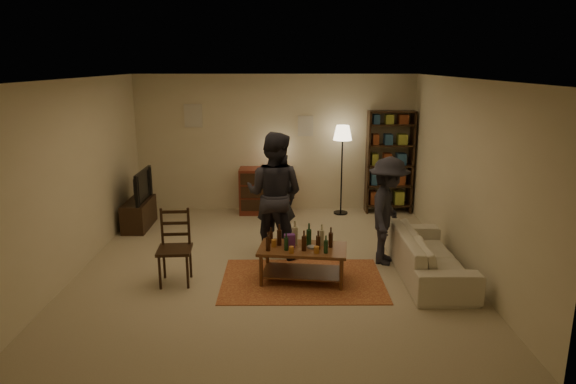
{
  "coord_description": "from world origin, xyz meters",
  "views": [
    {
      "loc": [
        0.2,
        -7.11,
        2.91
      ],
      "look_at": [
        0.24,
        0.1,
        1.09
      ],
      "focal_mm": 32.0,
      "sensor_mm": 36.0,
      "label": 1
    }
  ],
  "objects_px": {
    "tv_stand": "(139,207)",
    "floor_lamp": "(342,139)",
    "coffee_table": "(302,252)",
    "person_right": "(274,195)",
    "dresser": "(265,190)",
    "sofa": "(429,255)",
    "dining_chair": "(175,244)",
    "person_left": "(276,199)",
    "person_by_sofa": "(388,211)",
    "bookshelf": "(389,161)"
  },
  "relations": [
    {
      "from": "coffee_table",
      "to": "person_right",
      "type": "xyz_separation_m",
      "value": [
        -0.39,
        1.01,
        0.54
      ]
    },
    {
      "from": "coffee_table",
      "to": "sofa",
      "type": "bearing_deg",
      "value": 5.54
    },
    {
      "from": "bookshelf",
      "to": "person_left",
      "type": "xyz_separation_m",
      "value": [
        -2.19,
        -2.16,
        -0.19
      ]
    },
    {
      "from": "sofa",
      "to": "coffee_table",
      "type": "bearing_deg",
      "value": 95.54
    },
    {
      "from": "dresser",
      "to": "person_left",
      "type": "distance_m",
      "value": 2.14
    },
    {
      "from": "coffee_table",
      "to": "dining_chair",
      "type": "distance_m",
      "value": 1.72
    },
    {
      "from": "person_left",
      "to": "coffee_table",
      "type": "bearing_deg",
      "value": 101.5
    },
    {
      "from": "sofa",
      "to": "person_left",
      "type": "bearing_deg",
      "value": 64.68
    },
    {
      "from": "dresser",
      "to": "coffee_table",
      "type": "bearing_deg",
      "value": -79.41
    },
    {
      "from": "coffee_table",
      "to": "tv_stand",
      "type": "relative_size",
      "value": 1.18
    },
    {
      "from": "tv_stand",
      "to": "person_right",
      "type": "height_order",
      "value": "person_right"
    },
    {
      "from": "person_right",
      "to": "person_by_sofa",
      "type": "relative_size",
      "value": 1.2
    },
    {
      "from": "person_by_sofa",
      "to": "person_left",
      "type": "bearing_deg",
      "value": 92.16
    },
    {
      "from": "dresser",
      "to": "sofa",
      "type": "height_order",
      "value": "dresser"
    },
    {
      "from": "floor_lamp",
      "to": "person_left",
      "type": "height_order",
      "value": "floor_lamp"
    },
    {
      "from": "sofa",
      "to": "person_left",
      "type": "relative_size",
      "value": 1.23
    },
    {
      "from": "bookshelf",
      "to": "sofa",
      "type": "relative_size",
      "value": 0.97
    },
    {
      "from": "dining_chair",
      "to": "dresser",
      "type": "xyz_separation_m",
      "value": [
        1.1,
        3.29,
        -0.07
      ]
    },
    {
      "from": "person_right",
      "to": "bookshelf",
      "type": "bearing_deg",
      "value": -112.1
    },
    {
      "from": "dining_chair",
      "to": "tv_stand",
      "type": "bearing_deg",
      "value": 111.94
    },
    {
      "from": "coffee_table",
      "to": "person_right",
      "type": "distance_m",
      "value": 1.21
    },
    {
      "from": "sofa",
      "to": "person_left",
      "type": "height_order",
      "value": "person_left"
    },
    {
      "from": "sofa",
      "to": "person_by_sofa",
      "type": "bearing_deg",
      "value": 45.45
    },
    {
      "from": "bookshelf",
      "to": "sofa",
      "type": "distance_m",
      "value": 3.26
    },
    {
      "from": "coffee_table",
      "to": "dresser",
      "type": "relative_size",
      "value": 0.92
    },
    {
      "from": "person_left",
      "to": "person_right",
      "type": "distance_m",
      "value": 0.21
    },
    {
      "from": "dining_chair",
      "to": "sofa",
      "type": "distance_m",
      "value": 3.5
    },
    {
      "from": "bookshelf",
      "to": "sofa",
      "type": "bearing_deg",
      "value": -90.82
    },
    {
      "from": "tv_stand",
      "to": "bookshelf",
      "type": "distance_m",
      "value": 4.84
    },
    {
      "from": "dresser",
      "to": "bookshelf",
      "type": "xyz_separation_m",
      "value": [
        2.44,
        0.07,
        0.56
      ]
    },
    {
      "from": "dresser",
      "to": "person_left",
      "type": "xyz_separation_m",
      "value": [
        0.24,
        -2.1,
        0.37
      ]
    },
    {
      "from": "dining_chair",
      "to": "tv_stand",
      "type": "height_order",
      "value": "tv_stand"
    },
    {
      "from": "person_left",
      "to": "person_right",
      "type": "bearing_deg",
      "value": 78.31
    },
    {
      "from": "dining_chair",
      "to": "person_right",
      "type": "bearing_deg",
      "value": 33.62
    },
    {
      "from": "bookshelf",
      "to": "person_by_sofa",
      "type": "distance_m",
      "value": 2.75
    },
    {
      "from": "dining_chair",
      "to": "tv_stand",
      "type": "distance_m",
      "value": 2.65
    },
    {
      "from": "tv_stand",
      "to": "person_by_sofa",
      "type": "xyz_separation_m",
      "value": [
        4.14,
        -1.71,
        0.42
      ]
    },
    {
      "from": "tv_stand",
      "to": "floor_lamp",
      "type": "bearing_deg",
      "value": 12.79
    },
    {
      "from": "dresser",
      "to": "person_right",
      "type": "relative_size",
      "value": 0.71
    },
    {
      "from": "bookshelf",
      "to": "sofa",
      "type": "height_order",
      "value": "bookshelf"
    },
    {
      "from": "dining_chair",
      "to": "tv_stand",
      "type": "relative_size",
      "value": 0.97
    },
    {
      "from": "dresser",
      "to": "person_right",
      "type": "xyz_separation_m",
      "value": [
        0.23,
        -2.27,
        0.48
      ]
    },
    {
      "from": "person_left",
      "to": "person_right",
      "type": "height_order",
      "value": "person_right"
    },
    {
      "from": "tv_stand",
      "to": "sofa",
      "type": "xyz_separation_m",
      "value": [
        4.64,
        -2.2,
        -0.08
      ]
    },
    {
      "from": "person_right",
      "to": "person_by_sofa",
      "type": "height_order",
      "value": "person_right"
    },
    {
      "from": "dining_chair",
      "to": "dresser",
      "type": "relative_size",
      "value": 0.76
    },
    {
      "from": "dining_chair",
      "to": "person_by_sofa",
      "type": "height_order",
      "value": "person_by_sofa"
    },
    {
      "from": "dining_chair",
      "to": "person_left",
      "type": "height_order",
      "value": "person_left"
    },
    {
      "from": "sofa",
      "to": "person_right",
      "type": "distance_m",
      "value": 2.42
    },
    {
      "from": "dining_chair",
      "to": "floor_lamp",
      "type": "bearing_deg",
      "value": 47.3
    }
  ]
}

